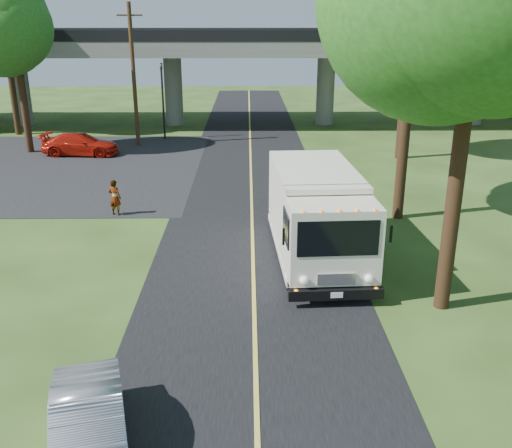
{
  "coord_description": "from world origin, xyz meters",
  "views": [
    {
      "loc": [
        -0.16,
        -13.88,
        7.95
      ],
      "look_at": [
        0.1,
        3.79,
        1.6
      ],
      "focal_mm": 40.0,
      "sensor_mm": 36.0,
      "label": 1
    }
  ],
  "objects_px": {
    "step_van": "(317,213)",
    "silver_sedan": "(89,429)",
    "tree_right_far": "(415,13)",
    "pedestrian": "(115,198)",
    "traffic_signal": "(162,93)",
    "utility_pole": "(134,75)",
    "tree_left_lot": "(15,20)",
    "red_sedan": "(80,144)",
    "tree_left_far": "(6,27)"
  },
  "relations": [
    {
      "from": "tree_left_far",
      "to": "pedestrian",
      "type": "height_order",
      "value": "tree_left_far"
    },
    {
      "from": "tree_left_far",
      "to": "silver_sedan",
      "type": "distance_m",
      "value": 36.19
    },
    {
      "from": "utility_pole",
      "to": "pedestrian",
      "type": "bearing_deg",
      "value": -83.54
    },
    {
      "from": "traffic_signal",
      "to": "pedestrian",
      "type": "distance_m",
      "value": 16.7
    },
    {
      "from": "utility_pole",
      "to": "step_van",
      "type": "bearing_deg",
      "value": -63.43
    },
    {
      "from": "step_van",
      "to": "tree_right_far",
      "type": "bearing_deg",
      "value": 62.3
    },
    {
      "from": "tree_left_lot",
      "to": "silver_sedan",
      "type": "relative_size",
      "value": 2.7
    },
    {
      "from": "tree_right_far",
      "to": "pedestrian",
      "type": "distance_m",
      "value": 19.77
    },
    {
      "from": "step_van",
      "to": "silver_sedan",
      "type": "relative_size",
      "value": 1.95
    },
    {
      "from": "step_van",
      "to": "silver_sedan",
      "type": "xyz_separation_m",
      "value": [
        -5.4,
        -9.61,
        -1.06
      ]
    },
    {
      "from": "tree_right_far",
      "to": "red_sedan",
      "type": "distance_m",
      "value": 21.19
    },
    {
      "from": "utility_pole",
      "to": "tree_right_far",
      "type": "distance_m",
      "value": 17.61
    },
    {
      "from": "step_van",
      "to": "red_sedan",
      "type": "bearing_deg",
      "value": 124.65
    },
    {
      "from": "traffic_signal",
      "to": "utility_pole",
      "type": "height_order",
      "value": "utility_pole"
    },
    {
      "from": "tree_left_far",
      "to": "pedestrian",
      "type": "bearing_deg",
      "value": -59.22
    },
    {
      "from": "utility_pole",
      "to": "step_van",
      "type": "relative_size",
      "value": 1.18
    },
    {
      "from": "traffic_signal",
      "to": "red_sedan",
      "type": "xyz_separation_m",
      "value": [
        -4.53,
        -4.89,
        -2.52
      ]
    },
    {
      "from": "tree_left_far",
      "to": "tree_right_far",
      "type": "bearing_deg",
      "value": -17.1
    },
    {
      "from": "pedestrian",
      "to": "tree_left_lot",
      "type": "bearing_deg",
      "value": -36.64
    },
    {
      "from": "utility_pole",
      "to": "tree_left_far",
      "type": "distance_m",
      "value": 10.45
    },
    {
      "from": "tree_left_far",
      "to": "step_van",
      "type": "distance_m",
      "value": 30.55
    },
    {
      "from": "tree_right_far",
      "to": "utility_pole",
      "type": "bearing_deg",
      "value": 166.0
    },
    {
      "from": "tree_left_lot",
      "to": "silver_sedan",
      "type": "distance_m",
      "value": 29.75
    },
    {
      "from": "tree_right_far",
      "to": "pedestrian",
      "type": "bearing_deg",
      "value": -145.47
    },
    {
      "from": "silver_sedan",
      "to": "utility_pole",
      "type": "bearing_deg",
      "value": 82.83
    },
    {
      "from": "tree_left_far",
      "to": "silver_sedan",
      "type": "height_order",
      "value": "tree_left_far"
    },
    {
      "from": "step_van",
      "to": "pedestrian",
      "type": "height_order",
      "value": "step_van"
    },
    {
      "from": "tree_left_far",
      "to": "red_sedan",
      "type": "height_order",
      "value": "tree_left_far"
    },
    {
      "from": "utility_pole",
      "to": "silver_sedan",
      "type": "distance_m",
      "value": 29.58
    },
    {
      "from": "red_sedan",
      "to": "silver_sedan",
      "type": "xyz_separation_m",
      "value": [
        7.33,
        -26.11,
        -0.04
      ]
    },
    {
      "from": "tree_right_far",
      "to": "tree_left_lot",
      "type": "relative_size",
      "value": 1.05
    },
    {
      "from": "tree_left_lot",
      "to": "pedestrian",
      "type": "xyz_separation_m",
      "value": [
        7.94,
        -12.36,
        -7.12
      ]
    },
    {
      "from": "traffic_signal",
      "to": "silver_sedan",
      "type": "relative_size",
      "value": 1.34
    },
    {
      "from": "traffic_signal",
      "to": "silver_sedan",
      "type": "distance_m",
      "value": 31.23
    },
    {
      "from": "utility_pole",
      "to": "silver_sedan",
      "type": "relative_size",
      "value": 2.31
    },
    {
      "from": "traffic_signal",
      "to": "red_sedan",
      "type": "distance_m",
      "value": 7.13
    },
    {
      "from": "tree_right_far",
      "to": "step_van",
      "type": "relative_size",
      "value": 1.45
    },
    {
      "from": "tree_left_lot",
      "to": "tree_left_far",
      "type": "height_order",
      "value": "tree_left_lot"
    },
    {
      "from": "red_sedan",
      "to": "pedestrian",
      "type": "xyz_separation_m",
      "value": [
        4.67,
        -11.63,
        0.1
      ]
    },
    {
      "from": "tree_left_far",
      "to": "pedestrian",
      "type": "xyz_separation_m",
      "value": [
        10.94,
        -18.36,
        -6.67
      ]
    },
    {
      "from": "silver_sedan",
      "to": "traffic_signal",
      "type": "bearing_deg",
      "value": 79.56
    },
    {
      "from": "utility_pole",
      "to": "pedestrian",
      "type": "height_order",
      "value": "utility_pole"
    },
    {
      "from": "tree_right_far",
      "to": "silver_sedan",
      "type": "height_order",
      "value": "tree_right_far"
    },
    {
      "from": "traffic_signal",
      "to": "tree_left_lot",
      "type": "distance_m",
      "value": 10.01
    },
    {
      "from": "tree_right_far",
      "to": "silver_sedan",
      "type": "distance_m",
      "value": 28.8
    },
    {
      "from": "traffic_signal",
      "to": "utility_pole",
      "type": "xyz_separation_m",
      "value": [
        -1.5,
        -2.0,
        1.4
      ]
    },
    {
      "from": "tree_left_lot",
      "to": "red_sedan",
      "type": "relative_size",
      "value": 2.24
    },
    {
      "from": "traffic_signal",
      "to": "tree_left_lot",
      "type": "bearing_deg",
      "value": -151.89
    },
    {
      "from": "traffic_signal",
      "to": "step_van",
      "type": "xyz_separation_m",
      "value": [
        8.2,
        -21.39,
        -1.5
      ]
    },
    {
      "from": "utility_pole",
      "to": "red_sedan",
      "type": "bearing_deg",
      "value": -136.28
    }
  ]
}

